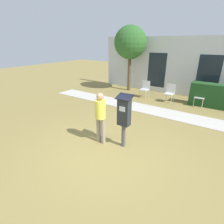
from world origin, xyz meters
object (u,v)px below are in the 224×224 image
at_px(person_standing, 100,114).
at_px(outdoor_chair_left, 145,88).
at_px(outdoor_chair_middle, 170,92).
at_px(outdoor_chair_right, 200,95).
at_px(parking_meter, 124,115).

relative_size(person_standing, outdoor_chair_left, 1.76).
xyz_separation_m(outdoor_chair_left, outdoor_chair_middle, (1.39, -0.04, 0.00)).
bearing_deg(outdoor_chair_right, parking_meter, -89.02).
height_order(outdoor_chair_left, outdoor_chair_middle, same).
xyz_separation_m(parking_meter, outdoor_chair_middle, (-0.20, 4.94, -0.49)).
height_order(outdoor_chair_left, outdoor_chair_right, same).
bearing_deg(parking_meter, outdoor_chair_left, 107.76).
relative_size(outdoor_chair_left, outdoor_chair_middle, 1.00).
bearing_deg(outdoor_chair_middle, outdoor_chair_right, 3.09).
xyz_separation_m(parking_meter, outdoor_chair_right, (1.19, 5.16, -0.49)).
bearing_deg(person_standing, outdoor_chair_middle, 124.66).
xyz_separation_m(person_standing, outdoor_chair_left, (-0.92, 5.18, -0.40)).
distance_m(outdoor_chair_middle, outdoor_chair_right, 1.41).
xyz_separation_m(parking_meter, person_standing, (-0.68, -0.21, -0.09)).
bearing_deg(outdoor_chair_middle, outdoor_chair_left, 172.45).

